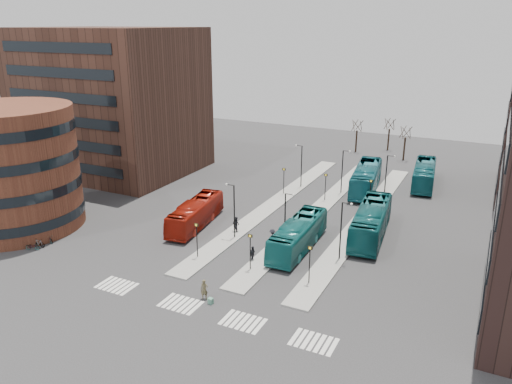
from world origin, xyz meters
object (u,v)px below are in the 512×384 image
at_px(bicycle_far, 49,239).
at_px(traveller, 204,290).
at_px(teal_bus_a, 298,235).
at_px(commuter_a, 236,225).
at_px(commuter_b, 253,254).
at_px(commuter_c, 272,237).
at_px(teal_bus_c, 371,221).
at_px(teal_bus_d, 424,174).
at_px(suitcase, 211,301).
at_px(red_bus, 196,214).
at_px(bicycle_mid, 38,243).
at_px(bicycle_near, 32,246).
at_px(teal_bus_b, 366,178).

bearing_deg(bicycle_far, traveller, -82.95).
relative_size(teal_bus_a, commuter_a, 6.17).
height_order(teal_bus_a, commuter_b, teal_bus_a).
height_order(commuter_a, commuter_c, commuter_a).
bearing_deg(commuter_b, traveller, 175.04).
height_order(teal_bus_c, teal_bus_d, teal_bus_c).
distance_m(suitcase, red_bus, 17.48).
height_order(red_bus, teal_bus_a, teal_bus_a).
bearing_deg(commuter_a, bicycle_mid, 49.93).
height_order(teal_bus_c, bicycle_mid, teal_bus_c).
bearing_deg(bicycle_mid, teal_bus_c, -67.43).
distance_m(bicycle_near, bicycle_far, 2.15).
distance_m(teal_bus_c, bicycle_near, 36.46).
relative_size(red_bus, bicycle_mid, 7.23).
distance_m(teal_bus_b, teal_bus_c, 16.31).
xyz_separation_m(teal_bus_b, bicycle_mid, (-26.31, -34.12, -1.38)).
bearing_deg(commuter_a, commuter_b, 144.28).
height_order(commuter_c, bicycle_near, commuter_c).
height_order(teal_bus_c, bicycle_near, teal_bus_c).
height_order(commuter_a, bicycle_mid, commuter_a).
distance_m(traveller, commuter_a, 14.59).
relative_size(red_bus, commuter_c, 6.11).
xyz_separation_m(teal_bus_a, traveller, (-3.50, -12.94, -0.71)).
bearing_deg(bicycle_mid, commuter_b, -80.27).
bearing_deg(commuter_b, teal_bus_b, -10.55).
relative_size(teal_bus_d, commuter_b, 7.39).
bearing_deg(teal_bus_d, bicycle_near, -135.00).
bearing_deg(commuter_a, bicycle_near, 51.58).
distance_m(teal_bus_d, traveller, 42.98).
distance_m(teal_bus_c, commuter_b, 14.52).
bearing_deg(traveller, teal_bus_d, 56.13).
xyz_separation_m(teal_bus_b, teal_bus_d, (7.03, 6.05, -0.16)).
bearing_deg(suitcase, teal_bus_c, 76.44).
height_order(teal_bus_d, traveller, teal_bus_d).
bearing_deg(bicycle_mid, traveller, -101.25).
bearing_deg(teal_bus_a, bicycle_near, -154.59).
xyz_separation_m(teal_bus_b, commuter_a, (-9.36, -21.34, -0.90)).
bearing_deg(commuter_c, bicycle_near, -63.79).
distance_m(teal_bus_c, commuter_a, 15.12).
xyz_separation_m(red_bus, commuter_b, (10.10, -5.26, -0.73)).
height_order(suitcase, teal_bus_b, teal_bus_b).
distance_m(suitcase, bicycle_mid, 22.34).
distance_m(red_bus, teal_bus_a, 13.09).
bearing_deg(suitcase, red_bus, 136.66).
bearing_deg(teal_bus_b, red_bus, -131.33).
distance_m(teal_bus_a, bicycle_far, 27.04).
xyz_separation_m(suitcase, teal_bus_a, (2.62, 13.38, 1.36)).
distance_m(teal_bus_a, bicycle_mid, 27.59).
relative_size(red_bus, teal_bus_b, 0.84).
height_order(suitcase, commuter_b, commuter_b).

